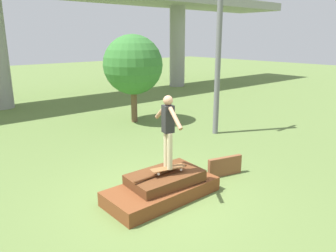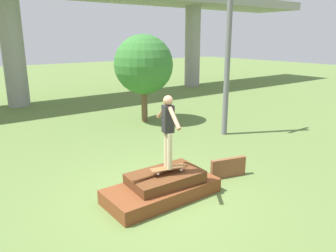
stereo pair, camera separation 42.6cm
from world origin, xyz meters
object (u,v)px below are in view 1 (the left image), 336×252
(utility_pole, at_px, (219,46))
(tree_behind_left, at_px, (133,65))
(skater, at_px, (168,127))
(skateboard, at_px, (168,168))

(utility_pole, height_order, tree_behind_left, utility_pole)
(skater, xyz_separation_m, tree_behind_left, (3.38, 6.17, 0.76))
(skater, relative_size, tree_behind_left, 0.45)
(skateboard, xyz_separation_m, utility_pole, (4.71, 2.73, 2.53))
(skateboard, relative_size, utility_pole, 0.13)
(utility_pole, xyz_separation_m, tree_behind_left, (-1.32, 3.44, -0.81))
(skater, height_order, utility_pole, utility_pole)
(skateboard, distance_m, tree_behind_left, 7.24)
(skateboard, bearing_deg, tree_behind_left, 61.25)
(skater, bearing_deg, skateboard, 0.00)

